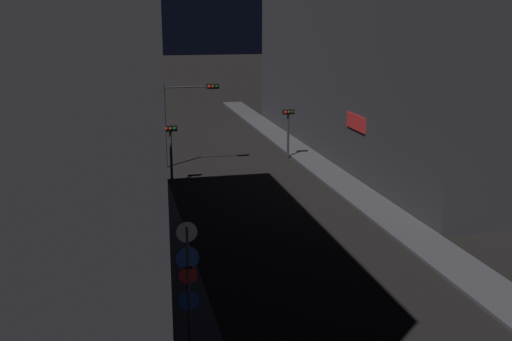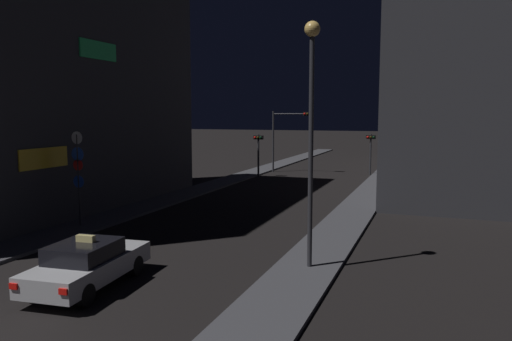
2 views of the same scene
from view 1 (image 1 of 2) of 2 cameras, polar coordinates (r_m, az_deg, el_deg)
name	(u,v)px [view 1 (image 1 of 2)]	position (r m, az deg, el deg)	size (l,w,h in m)	color
sidewalk_left	(150,186)	(36.41, -9.71, -1.41)	(2.14, 66.57, 0.13)	#424247
sidewalk_right	(332,175)	(38.58, 7.03, -0.42)	(2.14, 66.57, 0.13)	#424247
building_facade_right	(380,14)	(44.84, 11.37, 13.94)	(8.57, 34.58, 19.48)	#333338
traffic_light_overhead	(185,107)	(40.32, -6.58, 5.81)	(3.64, 0.41, 5.47)	#2D2D33
traffic_light_left_kerb	(171,141)	(36.54, -7.87, 2.72)	(0.80, 0.42, 3.53)	#2D2D33
traffic_light_right_kerb	(288,122)	(42.70, 3.00, 4.46)	(0.80, 0.41, 3.49)	#2D2D33
sign_pole_left	(188,283)	(17.13, -6.27, -10.23)	(0.64, 0.10, 4.28)	#2D2D33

